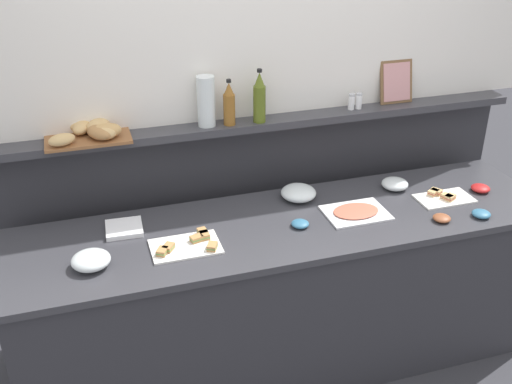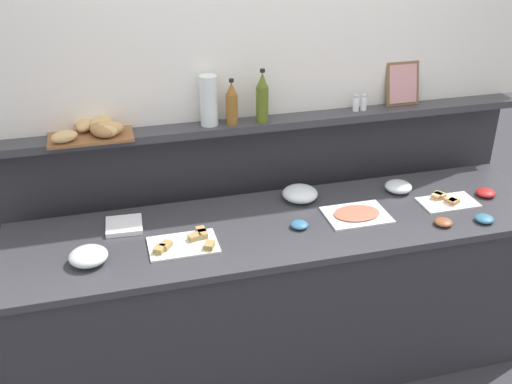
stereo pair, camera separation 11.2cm
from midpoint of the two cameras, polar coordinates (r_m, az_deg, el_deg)
ground_plane at (r=3.90m, az=-1.11°, el=-9.78°), size 12.00×12.00×0.00m
buffet_counter at (r=3.18m, az=1.93°, el=-9.69°), size 2.69×0.69×0.88m
back_ledge_unit at (r=3.47m, az=-0.83°, el=-1.89°), size 2.90×0.22×1.25m
sandwich_platter_front at (r=3.26m, az=16.33°, el=-0.49°), size 0.29×0.17×0.04m
sandwich_platter_side at (r=2.76m, az=-7.64°, el=-4.98°), size 0.31×0.21×0.04m
cold_cuts_platter at (r=3.03m, az=8.35°, el=-1.90°), size 0.31×0.23×0.02m
glass_bowl_large at (r=3.13m, az=3.00°, el=-0.14°), size 0.18×0.18×0.07m
glass_bowl_medium at (r=3.30m, az=12.01°, el=0.70°), size 0.14×0.14×0.06m
glass_bowl_small at (r=2.70m, az=-16.45°, el=-6.25°), size 0.17×0.17×0.07m
condiment_bowl_teal at (r=3.15m, az=19.52°, el=-1.96°), size 0.09×0.09×0.03m
condiment_bowl_dark at (r=2.89m, az=3.08°, el=-3.02°), size 0.09×0.09×0.03m
condiment_bowl_cream at (r=3.40m, az=19.53°, el=0.34°), size 0.10×0.10×0.03m
condiment_bowl_red at (r=3.05m, az=16.11°, el=-2.39°), size 0.09×0.09×0.03m
napkin_stack at (r=2.94m, az=-13.40°, el=-3.37°), size 0.18×0.18×0.02m
olive_oil_bottle at (r=3.08m, az=-0.73°, el=8.80°), size 0.06×0.06×0.28m
vinegar_bottle_amber at (r=3.06m, az=-3.60°, el=8.20°), size 0.06×0.06×0.24m
salt_shaker at (r=3.32m, az=8.02°, el=8.42°), size 0.03×0.03×0.09m
pepper_shaker at (r=3.34m, az=8.72°, el=8.48°), size 0.03×0.03×0.09m
bread_basket at (r=3.01m, az=-16.26°, el=5.44°), size 0.40×0.29×0.08m
framed_picture at (r=3.45m, az=12.18°, el=10.11°), size 0.19×0.06×0.23m
water_carafe at (r=3.05m, az=-5.79°, el=8.50°), size 0.09×0.09×0.25m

